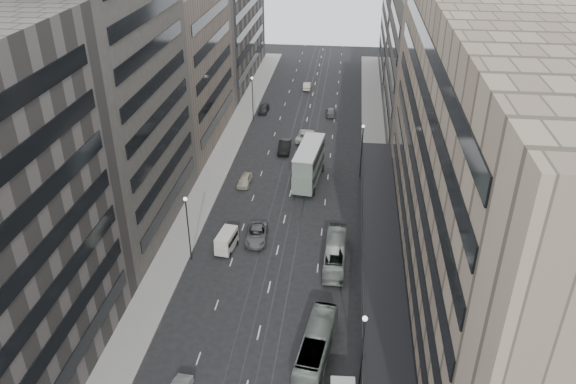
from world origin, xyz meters
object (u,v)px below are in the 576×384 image
at_px(panel_van, 227,241).
at_px(bus_far, 335,253).
at_px(bus_near, 316,345).
at_px(sedan_2, 256,234).
at_px(double_decker, 309,163).

bearing_deg(panel_van, bus_far, 2.98).
distance_m(bus_near, sedan_2, 20.38).
distance_m(panel_van, sedan_2, 4.09).
relative_size(bus_near, panel_van, 2.50).
height_order(double_decker, sedan_2, double_decker).
distance_m(double_decker, panel_van, 20.08).
xyz_separation_m(bus_near, bus_far, (1.15, 14.82, -0.05)).
bearing_deg(double_decker, bus_near, -77.95).
bearing_deg(sedan_2, bus_far, -24.81).
bearing_deg(bus_near, double_decker, -76.50).
distance_m(bus_far, double_decker, 19.94).
xyz_separation_m(double_decker, sedan_2, (-5.10, -15.67, -2.29)).
xyz_separation_m(panel_van, sedan_2, (3.15, 2.56, -0.56)).
xyz_separation_m(bus_far, double_decker, (-4.61, 19.32, 1.71)).
bearing_deg(bus_far, bus_near, 86.60).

